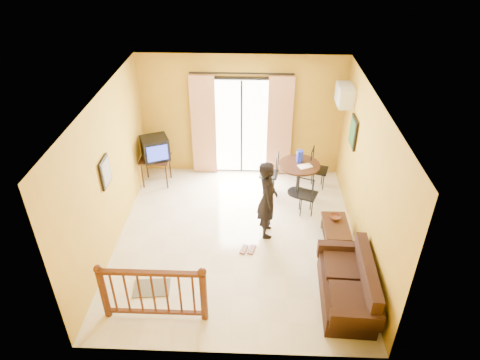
{
  "coord_description": "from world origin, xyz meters",
  "views": [
    {
      "loc": [
        0.31,
        -6.28,
        5.34
      ],
      "look_at": [
        0.06,
        0.2,
        1.19
      ],
      "focal_mm": 32.0,
      "sensor_mm": 36.0,
      "label": 1
    }
  ],
  "objects_px": {
    "sofa": "(350,287)",
    "television": "(155,148)",
    "dining_table": "(299,170)",
    "coffee_table": "(335,230)",
    "standing_person": "(267,199)"
  },
  "relations": [
    {
      "from": "standing_person",
      "to": "sofa",
      "type": "bearing_deg",
      "value": -145.97
    },
    {
      "from": "coffee_table",
      "to": "sofa",
      "type": "height_order",
      "value": "sofa"
    },
    {
      "from": "television",
      "to": "coffee_table",
      "type": "xyz_separation_m",
      "value": [
        3.72,
        -1.87,
        -0.65
      ]
    },
    {
      "from": "sofa",
      "to": "standing_person",
      "type": "relative_size",
      "value": 1.06
    },
    {
      "from": "sofa",
      "to": "television",
      "type": "bearing_deg",
      "value": 140.5
    },
    {
      "from": "dining_table",
      "to": "standing_person",
      "type": "xyz_separation_m",
      "value": [
        -0.7,
        -1.4,
        0.2
      ]
    },
    {
      "from": "dining_table",
      "to": "coffee_table",
      "type": "relative_size",
      "value": 1.06
    },
    {
      "from": "television",
      "to": "standing_person",
      "type": "relative_size",
      "value": 0.45
    },
    {
      "from": "coffee_table",
      "to": "standing_person",
      "type": "distance_m",
      "value": 1.41
    },
    {
      "from": "dining_table",
      "to": "coffee_table",
      "type": "height_order",
      "value": "dining_table"
    },
    {
      "from": "television",
      "to": "coffee_table",
      "type": "relative_size",
      "value": 0.85
    },
    {
      "from": "television",
      "to": "sofa",
      "type": "distance_m",
      "value": 5.02
    },
    {
      "from": "dining_table",
      "to": "coffee_table",
      "type": "bearing_deg",
      "value": -69.68
    },
    {
      "from": "standing_person",
      "to": "coffee_table",
      "type": "bearing_deg",
      "value": -102.23
    },
    {
      "from": "coffee_table",
      "to": "standing_person",
      "type": "height_order",
      "value": "standing_person"
    }
  ]
}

